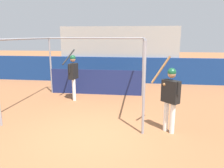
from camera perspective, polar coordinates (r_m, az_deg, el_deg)
The scene contains 6 objects.
ground_plane at distance 5.88m, azimuth -5.46°, elevation -13.55°, with size 60.00×60.00×0.00m, color #935B38.
outfield_wall at distance 12.10m, azimuth 1.60°, elevation 3.69°, with size 24.00×0.12×1.41m.
bleacher_section at distance 13.65m, azimuth 2.35°, elevation 8.24°, with size 6.50×3.20×3.09m.
batting_cage at distance 8.97m, azimuth -5.16°, elevation 2.95°, with size 4.17×3.86×2.49m.
player_batter at distance 8.86m, azimuth -10.11°, elevation 2.89°, with size 0.60×0.98×2.01m.
player_waiting at distance 5.96m, azimuth 14.96°, elevation -2.54°, with size 0.77×0.64×2.05m.
Camera 1 is at (1.22, -5.13, 2.59)m, focal length 35.00 mm.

